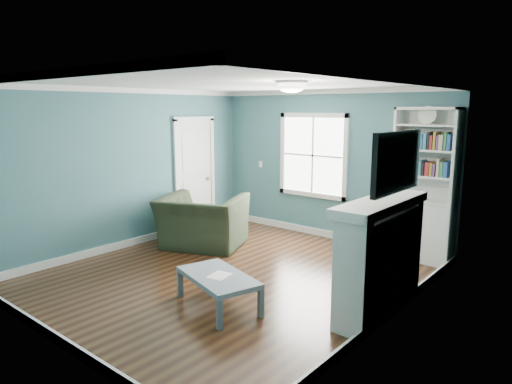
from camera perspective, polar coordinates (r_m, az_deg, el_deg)
The scene contains 13 objects.
floor at distance 6.44m, azimuth -3.05°, elevation -10.31°, with size 5.00×5.00×0.00m, color black.
room_walls at distance 6.07m, azimuth -3.19°, elevation 3.80°, with size 5.00×5.00×5.00m.
trim at distance 6.12m, azimuth -3.16°, elevation 0.59°, with size 4.50×5.00×2.60m.
window at distance 8.23m, azimuth 7.13°, elevation 4.55°, with size 1.40×0.06×1.50m.
bookshelf at distance 7.24m, azimuth 20.15°, elevation -1.02°, with size 0.90×0.35×2.31m.
fireplace at distance 5.30m, azimuth 15.37°, elevation -8.03°, with size 0.44×1.58×1.30m.
tv at distance 5.02m, azimuth 17.22°, elevation 3.62°, with size 0.06×1.10×0.65m, color black.
door at distance 8.68m, azimuth -7.65°, elevation 2.33°, with size 0.12×0.98×2.17m.
ceiling_fixture at distance 5.54m, azimuth 4.46°, elevation 13.18°, with size 0.38×0.38×0.15m.
light_switch at distance 8.95m, azimuth 0.60°, elevation 3.50°, with size 0.08×0.01×0.12m, color white.
recliner at distance 7.59m, azimuth -6.73°, elevation -2.63°, with size 1.31×0.85×1.15m, color #242E1D.
coffee_table at distance 5.38m, azimuth -4.75°, elevation -10.79°, with size 1.18×0.87×0.39m.
paper_sheet at distance 5.34m, azimuth -4.59°, elevation -10.36°, with size 0.21×0.27×0.00m, color white.
Camera 1 is at (4.10, -4.42, 2.28)m, focal length 32.00 mm.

